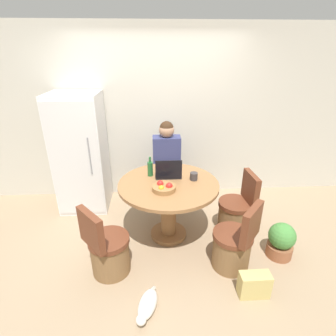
{
  "coord_description": "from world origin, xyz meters",
  "views": [
    {
      "loc": [
        -0.09,
        -2.6,
        2.22
      ],
      "look_at": [
        0.09,
        0.28,
        0.92
      ],
      "focal_mm": 28.0,
      "sensor_mm": 36.0,
      "label": 1
    }
  ],
  "objects_px": {
    "chair_right_side": "(236,213)",
    "potted_plant": "(281,240)",
    "cat": "(147,305)",
    "chair_near_left_corner": "(108,251)",
    "person_seated": "(166,160)",
    "fruit_bowl": "(164,187)",
    "chair_near_right_corner": "(234,246)",
    "laptop": "(168,173)",
    "bottle": "(150,168)",
    "handbag": "(254,285)",
    "refrigerator": "(81,153)",
    "dining_table": "(168,197)"
  },
  "relations": [
    {
      "from": "person_seated",
      "to": "handbag",
      "type": "relative_size",
      "value": 4.41
    },
    {
      "from": "fruit_bowl",
      "to": "potted_plant",
      "type": "relative_size",
      "value": 0.62
    },
    {
      "from": "chair_right_side",
      "to": "handbag",
      "type": "relative_size",
      "value": 2.76
    },
    {
      "from": "person_seated",
      "to": "laptop",
      "type": "relative_size",
      "value": 4.12
    },
    {
      "from": "chair_right_side",
      "to": "chair_near_left_corner",
      "type": "bearing_deg",
      "value": -71.39
    },
    {
      "from": "chair_near_left_corner",
      "to": "laptop",
      "type": "xyz_separation_m",
      "value": [
        0.69,
        0.72,
        0.55
      ]
    },
    {
      "from": "potted_plant",
      "to": "cat",
      "type": "bearing_deg",
      "value": -157.42
    },
    {
      "from": "laptop",
      "to": "person_seated",
      "type": "bearing_deg",
      "value": -91.14
    },
    {
      "from": "laptop",
      "to": "fruit_bowl",
      "type": "xyz_separation_m",
      "value": [
        -0.07,
        -0.32,
        -0.02
      ]
    },
    {
      "from": "chair_right_side",
      "to": "handbag",
      "type": "bearing_deg",
      "value": -9.36
    },
    {
      "from": "chair_near_right_corner",
      "to": "chair_near_left_corner",
      "type": "distance_m",
      "value": 1.35
    },
    {
      "from": "cat",
      "to": "potted_plant",
      "type": "distance_m",
      "value": 1.67
    },
    {
      "from": "refrigerator",
      "to": "person_seated",
      "type": "distance_m",
      "value": 1.25
    },
    {
      "from": "refrigerator",
      "to": "laptop",
      "type": "height_order",
      "value": "refrigerator"
    },
    {
      "from": "chair_near_right_corner",
      "to": "bottle",
      "type": "bearing_deg",
      "value": -90.98
    },
    {
      "from": "potted_plant",
      "to": "bottle",
      "type": "bearing_deg",
      "value": 155.94
    },
    {
      "from": "dining_table",
      "to": "chair_near_right_corner",
      "type": "distance_m",
      "value": 0.94
    },
    {
      "from": "chair_near_left_corner",
      "to": "person_seated",
      "type": "relative_size",
      "value": 0.63
    },
    {
      "from": "cat",
      "to": "bottle",
      "type": "bearing_deg",
      "value": -164.61
    },
    {
      "from": "potted_plant",
      "to": "chair_near_left_corner",
      "type": "bearing_deg",
      "value": -176.3
    },
    {
      "from": "dining_table",
      "to": "chair_near_left_corner",
      "type": "height_order",
      "value": "chair_near_left_corner"
    },
    {
      "from": "refrigerator",
      "to": "person_seated",
      "type": "bearing_deg",
      "value": -0.23
    },
    {
      "from": "chair_near_right_corner",
      "to": "cat",
      "type": "height_order",
      "value": "chair_near_right_corner"
    },
    {
      "from": "fruit_bowl",
      "to": "potted_plant",
      "type": "bearing_deg",
      "value": -11.63
    },
    {
      "from": "refrigerator",
      "to": "chair_near_right_corner",
      "type": "bearing_deg",
      "value": -36.73
    },
    {
      "from": "person_seated",
      "to": "chair_near_right_corner",
      "type": "bearing_deg",
      "value": 114.9
    },
    {
      "from": "chair_near_right_corner",
      "to": "refrigerator",
      "type": "bearing_deg",
      "value": -85.91
    },
    {
      "from": "laptop",
      "to": "bottle",
      "type": "relative_size",
      "value": 1.27
    },
    {
      "from": "chair_right_side",
      "to": "potted_plant",
      "type": "relative_size",
      "value": 1.91
    },
    {
      "from": "chair_right_side",
      "to": "fruit_bowl",
      "type": "xyz_separation_m",
      "value": [
        -0.95,
        -0.23,
        0.53
      ]
    },
    {
      "from": "chair_near_right_corner",
      "to": "laptop",
      "type": "distance_m",
      "value": 1.13
    },
    {
      "from": "dining_table",
      "to": "chair_right_side",
      "type": "distance_m",
      "value": 0.94
    },
    {
      "from": "refrigerator",
      "to": "cat",
      "type": "height_order",
      "value": "refrigerator"
    },
    {
      "from": "chair_right_side",
      "to": "refrigerator",
      "type": "bearing_deg",
      "value": -113.56
    },
    {
      "from": "person_seated",
      "to": "handbag",
      "type": "height_order",
      "value": "person_seated"
    },
    {
      "from": "handbag",
      "to": "chair_right_side",
      "type": "bearing_deg",
      "value": 83.91
    },
    {
      "from": "refrigerator",
      "to": "potted_plant",
      "type": "bearing_deg",
      "value": -27.2
    },
    {
      "from": "dining_table",
      "to": "chair_right_side",
      "type": "xyz_separation_m",
      "value": [
        0.89,
        0.05,
        -0.3
      ]
    },
    {
      "from": "cat",
      "to": "person_seated",
      "type": "bearing_deg",
      "value": -171.02
    },
    {
      "from": "cat",
      "to": "chair_near_left_corner",
      "type": "bearing_deg",
      "value": -123.65
    },
    {
      "from": "chair_right_side",
      "to": "bottle",
      "type": "relative_size",
      "value": 3.27
    },
    {
      "from": "chair_right_side",
      "to": "cat",
      "type": "xyz_separation_m",
      "value": [
        -1.15,
        -1.14,
        -0.19
      ]
    },
    {
      "from": "handbag",
      "to": "refrigerator",
      "type": "bearing_deg",
      "value": 137.96
    },
    {
      "from": "fruit_bowl",
      "to": "chair_near_right_corner",
      "type": "bearing_deg",
      "value": -28.85
    },
    {
      "from": "person_seated",
      "to": "refrigerator",
      "type": "bearing_deg",
      "value": -0.23
    },
    {
      "from": "chair_near_right_corner",
      "to": "potted_plant",
      "type": "xyz_separation_m",
      "value": [
        0.6,
        0.13,
        -0.06
      ]
    },
    {
      "from": "person_seated",
      "to": "bottle",
      "type": "relative_size",
      "value": 5.23
    },
    {
      "from": "refrigerator",
      "to": "person_seated",
      "type": "relative_size",
      "value": 1.29
    },
    {
      "from": "chair_near_left_corner",
      "to": "potted_plant",
      "type": "relative_size",
      "value": 1.91
    },
    {
      "from": "refrigerator",
      "to": "chair_near_left_corner",
      "type": "bearing_deg",
      "value": -68.98
    }
  ]
}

